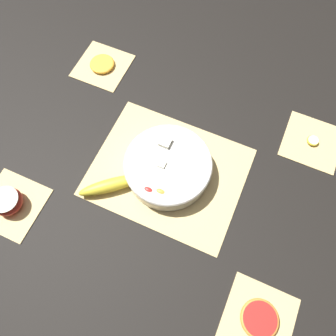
{
  "coord_description": "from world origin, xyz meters",
  "views": [
    {
      "loc": [
        0.15,
        -0.33,
        0.87
      ],
      "look_at": [
        0.0,
        0.0,
        0.03
      ],
      "focal_mm": 35.0,
      "sensor_mm": 36.0,
      "label": 1
    }
  ],
  "objects_px": {
    "orange_slice_whole": "(102,64)",
    "banana_coin_single": "(313,141)",
    "whole_banana": "(111,185)",
    "grapefruit_slice": "(260,319)",
    "apple_half": "(7,201)",
    "fruit_salad_bowl": "(168,166)"
  },
  "relations": [
    {
      "from": "orange_slice_whole",
      "to": "banana_coin_single",
      "type": "height_order",
      "value": "orange_slice_whole"
    },
    {
      "from": "whole_banana",
      "to": "grapefruit_slice",
      "type": "height_order",
      "value": "whole_banana"
    },
    {
      "from": "whole_banana",
      "to": "apple_half",
      "type": "height_order",
      "value": "apple_half"
    },
    {
      "from": "whole_banana",
      "to": "orange_slice_whole",
      "type": "relative_size",
      "value": 1.99
    },
    {
      "from": "grapefruit_slice",
      "to": "orange_slice_whole",
      "type": "bearing_deg",
      "value": 143.45
    },
    {
      "from": "fruit_salad_bowl",
      "to": "grapefruit_slice",
      "type": "distance_m",
      "value": 0.44
    },
    {
      "from": "fruit_salad_bowl",
      "to": "grapefruit_slice",
      "type": "bearing_deg",
      "value": -36.61
    },
    {
      "from": "apple_half",
      "to": "banana_coin_single",
      "type": "relative_size",
      "value": 2.23
    },
    {
      "from": "fruit_salad_bowl",
      "to": "orange_slice_whole",
      "type": "bearing_deg",
      "value": 143.51
    },
    {
      "from": "apple_half",
      "to": "orange_slice_whole",
      "type": "relative_size",
      "value": 0.99
    },
    {
      "from": "banana_coin_single",
      "to": "grapefruit_slice",
      "type": "xyz_separation_m",
      "value": [
        0.0,
        -0.53,
        0.0
      ]
    },
    {
      "from": "whole_banana",
      "to": "grapefruit_slice",
      "type": "distance_m",
      "value": 0.5
    },
    {
      "from": "apple_half",
      "to": "orange_slice_whole",
      "type": "xyz_separation_m",
      "value": [
        0.0,
        0.53,
        -0.02
      ]
    },
    {
      "from": "whole_banana",
      "to": "orange_slice_whole",
      "type": "bearing_deg",
      "value": 122.04
    },
    {
      "from": "orange_slice_whole",
      "to": "grapefruit_slice",
      "type": "height_order",
      "value": "grapefruit_slice"
    },
    {
      "from": "fruit_salad_bowl",
      "to": "whole_banana",
      "type": "relative_size",
      "value": 1.51
    },
    {
      "from": "banana_coin_single",
      "to": "orange_slice_whole",
      "type": "bearing_deg",
      "value": 180.0
    },
    {
      "from": "whole_banana",
      "to": "orange_slice_whole",
      "type": "distance_m",
      "value": 0.44
    },
    {
      "from": "apple_half",
      "to": "grapefruit_slice",
      "type": "height_order",
      "value": "apple_half"
    },
    {
      "from": "orange_slice_whole",
      "to": "banana_coin_single",
      "type": "bearing_deg",
      "value": 0.0
    },
    {
      "from": "orange_slice_whole",
      "to": "apple_half",
      "type": "bearing_deg",
      "value": -90.0
    },
    {
      "from": "orange_slice_whole",
      "to": "fruit_salad_bowl",
      "type": "bearing_deg",
      "value": -36.49
    }
  ]
}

